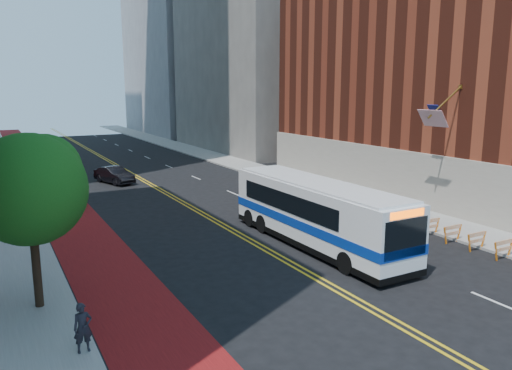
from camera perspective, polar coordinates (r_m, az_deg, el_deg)
The scene contains 15 objects.
ground at distance 20.52m, azimuth 12.80°, elevation -13.52°, with size 160.00×160.00×0.00m, color black.
sidewalk_right at distance 50.95m, azimuth 0.67°, elevation 1.60°, with size 4.00×140.00×0.15m, color gray.
bus_lane_paint at distance 44.87m, azimuth -22.34°, elevation -0.62°, with size 3.60×140.00×0.01m, color #5F0D0F.
center_line_inner at distance 46.34m, azimuth -12.59°, elevation 0.29°, with size 0.14×140.00×0.01m, color gold.
center_line_outer at distance 46.43m, azimuth -12.17°, elevation 0.33°, with size 0.14×140.00×0.01m, color gold.
lane_dashes at distance 55.32m, azimuth -9.96°, elevation 2.12°, with size 0.14×98.20×0.01m.
brick_building at distance 43.19m, azimuth 25.26°, elevation 13.38°, with size 18.73×36.00×22.00m.
midrise_right_near at distance 72.28m, azimuth 1.38°, elevation 20.25°, with size 18.00×26.00×40.00m, color slate.
construction_barriers at distance 29.16m, azimuth 22.70°, elevation -5.27°, with size 1.42×10.91×1.00m.
street_tree at distance 20.24m, azimuth -24.35°, elevation 0.03°, with size 4.20×4.20×6.70m.
transit_bus at distance 27.10m, azimuth 6.76°, elevation -3.10°, with size 2.97×12.89×3.53m.
car_a at distance 38.24m, azimuth -20.62°, elevation -1.40°, with size 1.57×3.89×1.33m, color black.
car_b at distance 46.50m, azimuth -15.90°, elevation 1.10°, with size 1.58×4.53×1.49m, color black.
car_c at distance 56.06m, azimuth -24.97°, elevation 2.03°, with size 1.84×4.53×1.31m, color black.
pedestrian at distance 17.33m, azimuth -19.18°, elevation -15.15°, with size 0.59×0.39×1.63m, color black.
Camera 1 is at (-12.58, -13.84, 8.43)m, focal length 35.00 mm.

